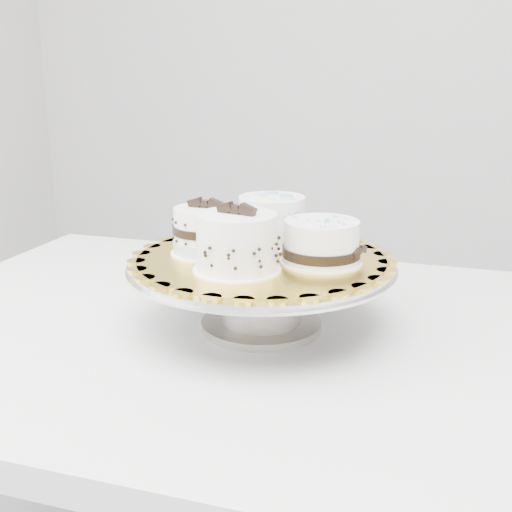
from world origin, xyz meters
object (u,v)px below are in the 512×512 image
(cake_stand, at_px, (261,282))
(cake_ribbon, at_px, (322,243))
(cake_board, at_px, (262,259))
(cake_banded, at_px, (206,232))
(table, at_px, (267,373))
(cake_dots, at_px, (272,220))
(cake_swirl, at_px, (237,244))

(cake_stand, relative_size, cake_ribbon, 3.10)
(cake_board, distance_m, cake_ribbon, 0.10)
(cake_stand, height_order, cake_banded, cake_banded)
(cake_board, bearing_deg, cake_banded, -173.31)
(table, height_order, cake_dots, cake_dots)
(cake_swirl, bearing_deg, cake_dots, 100.86)
(table, height_order, cake_stand, cake_stand)
(cake_board, distance_m, cake_banded, 0.09)
(table, height_order, cake_swirl, cake_swirl)
(cake_board, relative_size, cake_dots, 2.71)
(table, distance_m, cake_stand, 0.15)
(cake_swirl, xyz_separation_m, cake_dots, (-0.00, 0.15, 0.00))
(cake_board, xyz_separation_m, cake_ribbon, (0.09, 0.00, 0.03))
(cake_stand, xyz_separation_m, cake_ribbon, (0.09, 0.00, 0.07))
(cake_board, bearing_deg, cake_dots, 97.38)
(cake_banded, bearing_deg, cake_board, 8.31)
(table, distance_m, cake_ribbon, 0.23)
(table, relative_size, cake_stand, 3.20)
(cake_stand, relative_size, cake_banded, 3.71)
(cake_board, xyz_separation_m, cake_dots, (-0.01, 0.08, 0.04))
(cake_board, height_order, cake_ribbon, cake_ribbon)
(cake_stand, bearing_deg, cake_dots, 97.38)
(table, distance_m, cake_banded, 0.24)
(cake_board, height_order, cake_dots, cake_dots)
(cake_stand, distance_m, cake_board, 0.04)
(table, height_order, cake_board, cake_board)
(cake_stand, height_order, cake_swirl, cake_swirl)
(cake_swirl, bearing_deg, cake_stand, 93.78)
(table, xyz_separation_m, cake_swirl, (-0.02, -0.08, 0.23))
(cake_dots, height_order, cake_ribbon, cake_dots)
(cake_stand, bearing_deg, cake_banded, -173.31)
(table, xyz_separation_m, cake_ribbon, (0.08, -0.00, 0.22))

